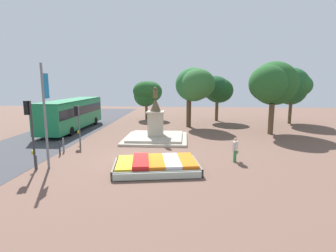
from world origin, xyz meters
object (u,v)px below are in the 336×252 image
object	(u,v)px
traffic_light_near_crossing	(30,123)
kerb_bollard_north	(63,144)
statue_monument	(156,131)
kerb_bollard_mid_b	(60,148)
banner_pole	(45,113)
traffic_light_mid_block	(78,118)
city_bus	(72,113)
pedestrian_with_handbag	(235,148)
kerb_bollard_mid_a	(36,161)
flower_planter	(157,165)

from	to	relation	value
traffic_light_near_crossing	kerb_bollard_north	xyz separation A→B (m)	(-0.09, 4.07, -2.24)
statue_monument	kerb_bollard_north	world-z (taller)	statue_monument
statue_monument	kerb_bollard_mid_b	bearing A→B (deg)	-139.56
banner_pole	traffic_light_mid_block	bearing A→B (deg)	95.62
kerb_bollard_mid_b	kerb_bollard_north	xyz separation A→B (m)	(-0.13, 0.87, 0.05)
city_bus	kerb_bollard_mid_b	distance (m)	10.10
traffic_light_mid_block	city_bus	distance (m)	7.16
city_bus	banner_pole	bearing A→B (deg)	-72.54
banner_pole	kerb_bollard_mid_b	world-z (taller)	banner_pole
statue_monument	pedestrian_with_handbag	distance (m)	8.57
traffic_light_mid_block	pedestrian_with_handbag	size ratio (longest dim) A/B	2.00
kerb_bollard_mid_a	traffic_light_near_crossing	bearing A→B (deg)	-117.78
kerb_bollard_mid_b	pedestrian_with_handbag	bearing A→B (deg)	-4.05
pedestrian_with_handbag	kerb_bollard_mid_a	distance (m)	12.34
statue_monument	city_bus	distance (m)	10.39
pedestrian_with_handbag	flower_planter	bearing A→B (deg)	-158.26
statue_monument	flower_planter	bearing A→B (deg)	-83.22
banner_pole	city_bus	distance (m)	12.97
banner_pole	kerb_bollard_mid_a	bearing A→B (deg)	-159.33
kerb_bollard_mid_b	kerb_bollard_north	size ratio (longest dim) A/B	0.91
traffic_light_mid_block	flower_planter	bearing A→B (deg)	-39.83
kerb_bollard_north	city_bus	bearing A→B (deg)	109.45
traffic_light_mid_block	kerb_bollard_north	xyz separation A→B (m)	(-0.24, -2.28, -1.67)
statue_monument	kerb_bollard_north	size ratio (longest dim) A/B	5.26
kerb_bollard_mid_b	flower_planter	bearing A→B (deg)	-21.24
flower_planter	kerb_bollard_north	distance (m)	8.26
statue_monument	pedestrian_with_handbag	xyz separation A→B (m)	(5.89, -6.22, 0.14)
statue_monument	city_bus	bearing A→B (deg)	156.41
flower_planter	kerb_bollard_mid_a	xyz separation A→B (m)	(-7.22, -0.23, 0.16)
traffic_light_mid_block	city_bus	xyz separation A→B (m)	(-3.28, 6.35, -0.34)
city_bus	kerb_bollard_mid_a	size ratio (longest dim) A/B	12.72
statue_monument	traffic_light_mid_block	size ratio (longest dim) A/B	1.73
city_bus	kerb_bollard_mid_b	size ratio (longest dim) A/B	11.58
traffic_light_mid_block	kerb_bollard_mid_a	world-z (taller)	traffic_light_mid_block
pedestrian_with_handbag	kerb_bollard_north	distance (m)	12.43
kerb_bollard_mid_b	banner_pole	bearing A→B (deg)	-76.11
traffic_light_near_crossing	banner_pole	xyz separation A→B (m)	(0.73, 0.39, 0.54)
kerb_bollard_mid_b	kerb_bollard_north	bearing A→B (deg)	98.34
traffic_light_near_crossing	traffic_light_mid_block	distance (m)	6.37
kerb_bollard_mid_a	statue_monument	bearing A→B (deg)	53.41
traffic_light_mid_block	kerb_bollard_mid_a	size ratio (longest dim) A/B	3.68
banner_pole	kerb_bollard_mid_a	xyz separation A→B (m)	(-0.65, -0.25, -2.88)
flower_planter	kerb_bollard_mid_b	world-z (taller)	kerb_bollard_mid_b
traffic_light_mid_block	kerb_bollard_north	bearing A→B (deg)	-95.92
kerb_bollard_north	pedestrian_with_handbag	bearing A→B (deg)	-7.99
flower_planter	traffic_light_mid_block	world-z (taller)	traffic_light_mid_block
flower_planter	city_bus	distance (m)	16.22
statue_monument	kerb_bollard_mid_a	bearing A→B (deg)	-126.59
banner_pole	kerb_bollard_north	distance (m)	4.68
banner_pole	statue_monument	bearing A→B (deg)	55.60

